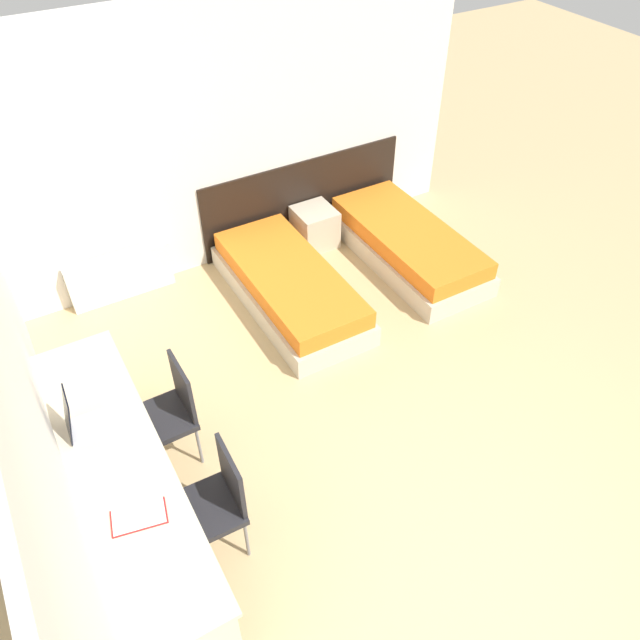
% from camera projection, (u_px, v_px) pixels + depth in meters
% --- Properties ---
extents(ground_plane, '(20.00, 20.00, 0.00)m').
position_uv_depth(ground_plane, '(498.00, 589.00, 4.16)').
color(ground_plane, tan).
extents(wall_back, '(5.46, 0.05, 2.70)m').
position_uv_depth(wall_back, '(219.00, 141.00, 6.05)').
color(wall_back, white).
rests_on(wall_back, ground_plane).
extents(wall_left, '(0.05, 5.34, 2.70)m').
position_uv_depth(wall_left, '(19.00, 367.00, 3.81)').
color(wall_left, white).
rests_on(wall_left, ground_plane).
extents(headboard_panel, '(2.42, 0.03, 0.91)m').
position_uv_depth(headboard_panel, '(304.00, 198.00, 6.96)').
color(headboard_panel, black).
rests_on(headboard_panel, ground_plane).
extents(bed_near_window, '(0.87, 1.97, 0.40)m').
position_uv_depth(bed_near_window, '(290.00, 287.00, 6.22)').
color(bed_near_window, beige).
rests_on(bed_near_window, ground_plane).
extents(bed_near_door, '(0.87, 1.97, 0.40)m').
position_uv_depth(bed_near_door, '(408.00, 245.00, 6.75)').
color(bed_near_door, beige).
rests_on(bed_near_door, ground_plane).
extents(nightstand, '(0.42, 0.44, 0.44)m').
position_uv_depth(nightstand, '(315.00, 227.00, 6.96)').
color(nightstand, beige).
rests_on(nightstand, ground_plane).
extents(radiator, '(1.03, 0.12, 0.51)m').
position_uv_depth(radiator, '(121.00, 276.00, 6.25)').
color(radiator, silver).
rests_on(radiator, ground_plane).
extents(desk, '(0.61, 2.56, 0.72)m').
position_uv_depth(desk, '(122.00, 475.00, 4.13)').
color(desk, beige).
rests_on(desk, ground_plane).
extents(chair_near_laptop, '(0.44, 0.44, 0.91)m').
position_uv_depth(chair_near_laptop, '(169.00, 410.00, 4.64)').
color(chair_near_laptop, '#232328').
rests_on(chair_near_laptop, ground_plane).
extents(chair_near_notebook, '(0.45, 0.45, 0.91)m').
position_uv_depth(chair_near_notebook, '(215.00, 500.00, 4.08)').
color(chair_near_notebook, '#232328').
rests_on(chair_near_notebook, ground_plane).
extents(laptop, '(0.37, 0.26, 0.37)m').
position_uv_depth(laptop, '(86.00, 421.00, 4.20)').
color(laptop, silver).
rests_on(laptop, desk).
extents(open_notebook, '(0.36, 0.25, 0.02)m').
position_uv_depth(open_notebook, '(139.00, 517.00, 3.75)').
color(open_notebook, '#B21E1E').
rests_on(open_notebook, desk).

